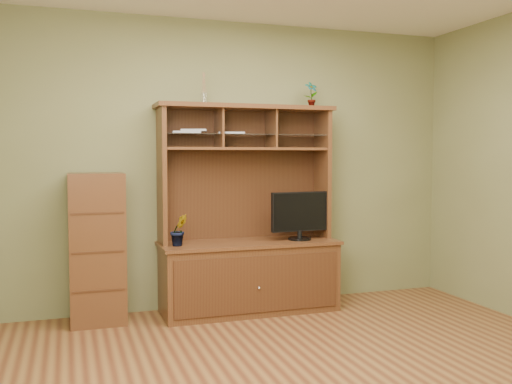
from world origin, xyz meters
name	(u,v)px	position (x,y,z in m)	size (l,w,h in m)	color
room	(321,169)	(0.00, 0.00, 1.35)	(4.54, 4.04, 2.74)	#582D19
media_hutch	(248,255)	(0.07, 1.73, 0.52)	(1.66, 0.61, 1.90)	#4A2615
monitor	(300,215)	(0.55, 1.64, 0.89)	(0.57, 0.22, 0.45)	black
orchid_plant	(179,230)	(-0.59, 1.65, 0.79)	(0.15, 0.12, 0.28)	#3B6221
top_plant	(311,94)	(0.73, 1.80, 2.02)	(0.13, 0.09, 0.25)	#396724
reed_diffuser	(204,92)	(-0.32, 1.80, 2.01)	(0.06, 0.06, 0.29)	silver
magazines	(203,132)	(-0.33, 1.80, 1.65)	(0.68, 0.23, 0.04)	#A2A2A7
side_cabinet	(97,248)	(-1.27, 1.77, 0.64)	(0.46, 0.42, 1.29)	#4A2615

